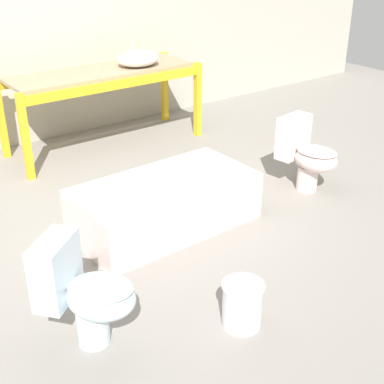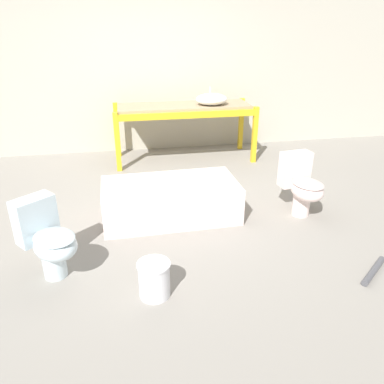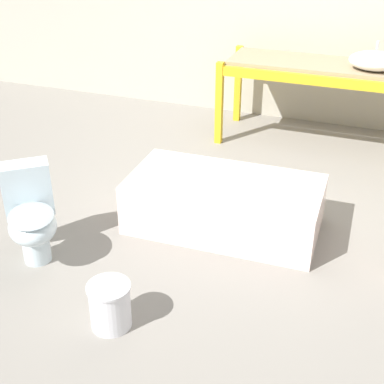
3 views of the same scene
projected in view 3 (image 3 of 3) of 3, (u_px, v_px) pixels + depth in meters
name	position (u px, v px, depth m)	size (l,w,h in m)	color
ground_plane	(235.00, 205.00, 4.57)	(12.00, 12.00, 0.00)	gray
shelving_rack	(329.00, 75.00, 5.32)	(2.14, 0.77, 0.86)	gold
sink_basin	(375.00, 61.00, 5.03)	(0.48, 0.39, 0.25)	white
bathtub_main	(224.00, 201.00, 4.15)	(1.49, 0.79, 0.41)	silver
toilet_near	(31.00, 215.00, 3.73)	(0.61, 0.64, 0.68)	silver
bucket_white	(110.00, 304.00, 3.21)	(0.27, 0.27, 0.30)	silver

